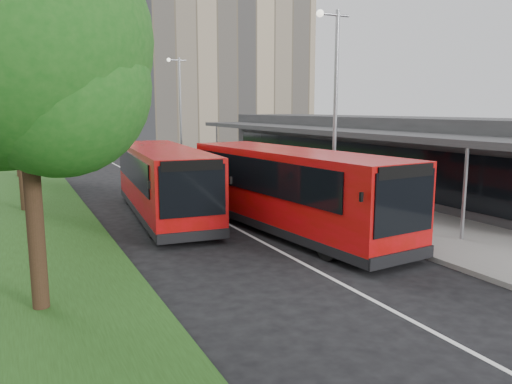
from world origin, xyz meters
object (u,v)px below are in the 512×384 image
tree_far (14,96)px  bus_second (163,182)px  bus_main (291,191)px  car_near (116,147)px  tree_mid (15,82)px  lamp_post_near (334,101)px  lamp_post_far (179,105)px  litter_bin (262,177)px  bollard (203,163)px  tree_near (22,57)px  car_far (75,143)px

tree_far → bus_second: 16.93m
bus_main → car_near: size_ratio=3.14×
tree_mid → lamp_post_near: size_ratio=1.07×
bus_main → bus_second: bus_main is taller
lamp_post_far → litter_bin: (1.19, -11.46, -4.10)m
lamp_post_near → bollard: lamp_post_near is taller
litter_bin → bus_main: bearing=-111.1°
tree_near → lamp_post_far: tree_near is taller
bollard → car_near: car_near is taller
bus_main → litter_bin: (3.76, 9.73, -0.91)m
tree_far → car_far: (6.10, 23.90, -4.62)m
tree_near → bus_second: tree_near is taller
tree_mid → car_near: 29.51m
tree_far → lamp_post_near: size_ratio=1.01×
tree_near → car_near: bearing=77.2°
litter_bin → tree_far: bearing=139.5°
bus_main → car_near: (0.47, 35.90, -0.95)m
tree_near → bollard: 24.81m
tree_near → car_far: tree_near is taller
tree_far → bus_main: size_ratio=0.76×
tree_near → tree_far: 24.00m
lamp_post_near → car_near: bearing=93.5°
tree_far → car_near: (9.03, 15.66, -4.66)m
litter_bin → tree_mid: bearing=-173.1°
tree_near → car_near: 40.96m
tree_near → bollard: tree_near is taller
tree_near → bus_second: bearing=58.2°
bus_second → car_near: bearing=87.9°
tree_far → lamp_post_near: 22.07m
lamp_post_near → lamp_post_far: bearing=90.0°
lamp_post_far → bollard: (0.51, -3.58, -4.08)m
tree_mid → car_near: (9.03, 27.66, -4.94)m
lamp_post_far → car_far: 23.85m
tree_mid → bus_second: (5.16, -3.67, -4.06)m
bollard → tree_near: bearing=-118.6°
lamp_post_far → lamp_post_near: bearing=-90.0°
lamp_post_far → bus_second: bearing=-109.7°
tree_far → bus_second: (5.16, -15.67, -3.77)m
tree_mid → lamp_post_far: bearing=49.3°
bus_main → car_near: 35.91m
tree_mid → bus_main: bearing=-43.9°
tree_mid → tree_far: (0.00, 12.00, -0.28)m
lamp_post_far → car_near: size_ratio=2.35×
bollard → car_far: 27.10m
bus_main → tree_far: bearing=107.2°
car_near → tree_mid: bearing=-102.0°
tree_near → tree_mid: tree_mid is taller
bus_second → tree_far: bearing=113.2°
lamp_post_near → bus_main: (-2.57, -1.19, -3.19)m
lamp_post_far → bus_second: size_ratio=0.78×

